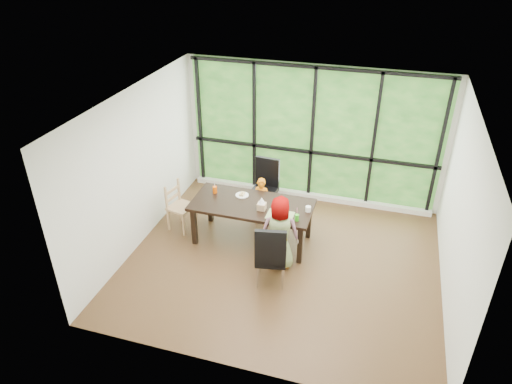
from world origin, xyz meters
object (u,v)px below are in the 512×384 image
at_px(chair_interior_leather, 271,253).
at_px(plate_near, 280,215).
at_px(chair_window_leather, 264,188).
at_px(child_older, 279,233).
at_px(orange_cup, 215,190).
at_px(white_mug, 308,209).
at_px(chair_end_beech, 181,207).
at_px(green_cup, 297,218).
at_px(dining_table, 252,222).
at_px(plate_far, 242,195).
at_px(tissue_box, 262,206).
at_px(child_toddler, 261,202).

relative_size(chair_interior_leather, plate_near, 4.03).
height_order(chair_window_leather, child_older, child_older).
relative_size(chair_window_leather, orange_cup, 8.95).
bearing_deg(white_mug, chair_end_beech, -178.98).
bearing_deg(chair_window_leather, green_cup, -49.64).
xyz_separation_m(dining_table, plate_near, (0.55, -0.22, 0.38)).
distance_m(chair_window_leather, chair_interior_leather, 1.99).
relative_size(orange_cup, green_cup, 1.13).
distance_m(chair_interior_leather, child_older, 0.43).
height_order(chair_end_beech, white_mug, chair_end_beech).
distance_m(chair_window_leather, green_cup, 1.52).
relative_size(dining_table, plate_far, 8.94).
xyz_separation_m(child_older, green_cup, (0.23, 0.25, 0.17)).
xyz_separation_m(chair_window_leather, plate_near, (0.60, -1.14, 0.22)).
bearing_deg(chair_end_beech, chair_interior_leather, -103.37).
relative_size(dining_table, tissue_box, 15.03).
bearing_deg(child_toddler, child_older, -56.67).
height_order(chair_end_beech, plate_near, chair_end_beech).
height_order(green_cup, tissue_box, tissue_box).
height_order(chair_interior_leather, plate_far, chair_interior_leather).
xyz_separation_m(child_toddler, white_mug, (0.95, -0.53, 0.33)).
relative_size(dining_table, white_mug, 22.45).
distance_m(plate_far, tissue_box, 0.57).
distance_m(green_cup, white_mug, 0.34).
bearing_deg(green_cup, child_toddler, 134.33).
bearing_deg(chair_end_beech, white_mug, -76.05).
bearing_deg(child_older, chair_end_beech, -24.75).
xyz_separation_m(dining_table, white_mug, (0.95, 0.04, 0.42)).
xyz_separation_m(chair_interior_leather, tissue_box, (-0.39, 0.83, 0.27)).
relative_size(chair_window_leather, white_mug, 11.81).
bearing_deg(plate_near, chair_interior_leather, -86.40).
xyz_separation_m(dining_table, orange_cup, (-0.73, 0.17, 0.44)).
relative_size(child_toddler, orange_cup, 7.65).
relative_size(chair_window_leather, plate_near, 4.03).
xyz_separation_m(plate_near, tissue_box, (-0.34, 0.09, 0.05)).
bearing_deg(orange_cup, plate_near, -16.61).
relative_size(chair_interior_leather, chair_end_beech, 1.20).
bearing_deg(chair_interior_leather, child_toddler, -79.97).
bearing_deg(orange_cup, plate_far, 5.12).
xyz_separation_m(dining_table, plate_far, (-0.25, 0.21, 0.38)).
relative_size(dining_table, chair_end_beech, 2.28).
distance_m(child_toddler, orange_cup, 0.91).
bearing_deg(green_cup, plate_far, 155.42).
distance_m(dining_table, chair_interior_leather, 1.14).
bearing_deg(white_mug, plate_near, -148.19).
xyz_separation_m(chair_interior_leather, child_older, (0.01, 0.42, 0.09)).
bearing_deg(chair_end_beech, orange_cup, -60.99).
distance_m(dining_table, plate_far, 0.50).
relative_size(chair_interior_leather, child_older, 0.86).
height_order(chair_end_beech, child_older, child_older).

